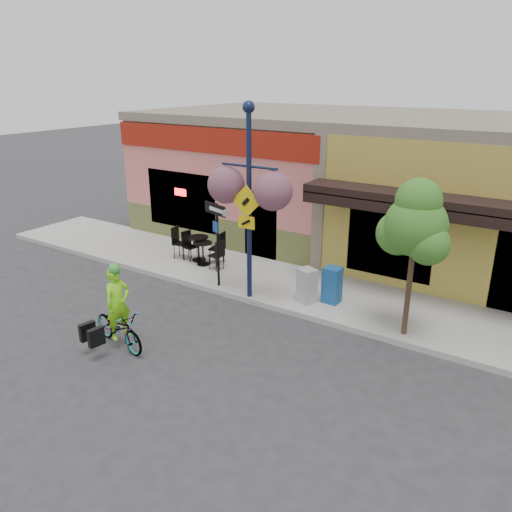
{
  "coord_description": "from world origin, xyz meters",
  "views": [
    {
      "loc": [
        5.21,
        -9.49,
        5.72
      ],
      "look_at": [
        -1.29,
        0.5,
        1.4
      ],
      "focal_mm": 35.0,
      "sensor_mm": 36.0,
      "label": 1
    }
  ],
  "objects_px": {
    "building": "(397,182)",
    "lamp_post": "(249,205)",
    "newspaper_box_blue": "(332,285)",
    "street_tree": "(412,259)",
    "cyclist_rider": "(119,314)",
    "bicycle": "(119,328)",
    "one_way_sign": "(218,246)",
    "newspaper_box_grey": "(307,286)"
  },
  "relations": [
    {
      "from": "building",
      "to": "lamp_post",
      "type": "xyz_separation_m",
      "value": [
        -1.59,
        -6.85,
        0.42
      ]
    },
    {
      "from": "newspaper_box_blue",
      "to": "street_tree",
      "type": "distance_m",
      "value": 2.59
    },
    {
      "from": "cyclist_rider",
      "to": "newspaper_box_blue",
      "type": "relative_size",
      "value": 1.7
    },
    {
      "from": "cyclist_rider",
      "to": "lamp_post",
      "type": "distance_m",
      "value": 4.14
    },
    {
      "from": "bicycle",
      "to": "lamp_post",
      "type": "bearing_deg",
      "value": -7.39
    },
    {
      "from": "cyclist_rider",
      "to": "newspaper_box_blue",
      "type": "bearing_deg",
      "value": -24.59
    },
    {
      "from": "building",
      "to": "newspaper_box_blue",
      "type": "relative_size",
      "value": 19.01
    },
    {
      "from": "lamp_post",
      "to": "street_tree",
      "type": "bearing_deg",
      "value": 2.48
    },
    {
      "from": "bicycle",
      "to": "newspaper_box_blue",
      "type": "height_order",
      "value": "newspaper_box_blue"
    },
    {
      "from": "building",
      "to": "bicycle",
      "type": "height_order",
      "value": "building"
    },
    {
      "from": "one_way_sign",
      "to": "newspaper_box_grey",
      "type": "bearing_deg",
      "value": 25.49
    },
    {
      "from": "one_way_sign",
      "to": "cyclist_rider",
      "type": "bearing_deg",
      "value": -71.86
    },
    {
      "from": "newspaper_box_blue",
      "to": "newspaper_box_grey",
      "type": "xyz_separation_m",
      "value": [
        -0.55,
        -0.35,
        -0.02
      ]
    },
    {
      "from": "lamp_post",
      "to": "one_way_sign",
      "type": "relative_size",
      "value": 2.13
    },
    {
      "from": "cyclist_rider",
      "to": "street_tree",
      "type": "relative_size",
      "value": 0.45
    },
    {
      "from": "building",
      "to": "newspaper_box_grey",
      "type": "distance_m",
      "value": 6.55
    },
    {
      "from": "building",
      "to": "newspaper_box_grey",
      "type": "relative_size",
      "value": 19.89
    },
    {
      "from": "cyclist_rider",
      "to": "one_way_sign",
      "type": "xyz_separation_m",
      "value": [
        -0.06,
        3.67,
        0.52
      ]
    },
    {
      "from": "bicycle",
      "to": "newspaper_box_blue",
      "type": "xyz_separation_m",
      "value": [
        3.12,
        4.4,
        0.18
      ]
    },
    {
      "from": "cyclist_rider",
      "to": "newspaper_box_grey",
      "type": "xyz_separation_m",
      "value": [
        2.52,
        4.05,
        -0.21
      ]
    },
    {
      "from": "lamp_post",
      "to": "newspaper_box_grey",
      "type": "distance_m",
      "value": 2.57
    },
    {
      "from": "building",
      "to": "lamp_post",
      "type": "height_order",
      "value": "lamp_post"
    },
    {
      "from": "street_tree",
      "to": "newspaper_box_grey",
      "type": "bearing_deg",
      "value": 173.83
    },
    {
      "from": "building",
      "to": "street_tree",
      "type": "height_order",
      "value": "building"
    },
    {
      "from": "building",
      "to": "newspaper_box_blue",
      "type": "height_order",
      "value": "building"
    },
    {
      "from": "lamp_post",
      "to": "cyclist_rider",
      "type": "bearing_deg",
      "value": -107.59
    },
    {
      "from": "cyclist_rider",
      "to": "newspaper_box_blue",
      "type": "distance_m",
      "value": 5.37
    },
    {
      "from": "newspaper_box_blue",
      "to": "newspaper_box_grey",
      "type": "height_order",
      "value": "newspaper_box_blue"
    },
    {
      "from": "one_way_sign",
      "to": "newspaper_box_grey",
      "type": "distance_m",
      "value": 2.7
    },
    {
      "from": "bicycle",
      "to": "building",
      "type": "bearing_deg",
      "value": -4.37
    },
    {
      "from": "lamp_post",
      "to": "one_way_sign",
      "type": "bearing_deg",
      "value": 172.36
    },
    {
      "from": "building",
      "to": "bicycle",
      "type": "bearing_deg",
      "value": -104.68
    },
    {
      "from": "one_way_sign",
      "to": "newspaper_box_grey",
      "type": "height_order",
      "value": "one_way_sign"
    },
    {
      "from": "bicycle",
      "to": "one_way_sign",
      "type": "distance_m",
      "value": 3.78
    },
    {
      "from": "building",
      "to": "one_way_sign",
      "type": "distance_m",
      "value": 7.3
    },
    {
      "from": "building",
      "to": "lamp_post",
      "type": "distance_m",
      "value": 7.05
    },
    {
      "from": "building",
      "to": "newspaper_box_grey",
      "type": "xyz_separation_m",
      "value": [
        -0.15,
        -6.34,
        -1.64
      ]
    },
    {
      "from": "bicycle",
      "to": "street_tree",
      "type": "distance_m",
      "value": 6.62
    },
    {
      "from": "one_way_sign",
      "to": "newspaper_box_grey",
      "type": "relative_size",
      "value": 2.59
    },
    {
      "from": "lamp_post",
      "to": "newspaper_box_blue",
      "type": "height_order",
      "value": "lamp_post"
    },
    {
      "from": "building",
      "to": "newspaper_box_blue",
      "type": "bearing_deg",
      "value": -86.19
    },
    {
      "from": "lamp_post",
      "to": "one_way_sign",
      "type": "xyz_separation_m",
      "value": [
        -1.13,
        0.14,
        -1.33
      ]
    }
  ]
}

